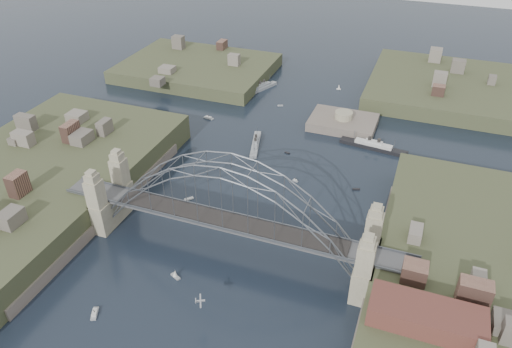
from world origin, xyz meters
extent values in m
plane|color=black|center=(0.00, 0.00, 0.00)|extent=(500.00, 500.00, 0.00)
cube|color=#48494B|center=(0.00, 0.00, 8.00)|extent=(84.00, 6.00, 0.70)
cube|color=#50555C|center=(0.00, -3.00, 8.55)|extent=(84.00, 0.25, 0.50)
cube|color=#50555C|center=(0.00, 3.00, 8.55)|extent=(84.00, 0.25, 0.50)
cube|color=black|center=(0.00, 0.00, 8.55)|extent=(55.20, 5.20, 0.35)
cube|color=gray|center=(-31.50, -5.00, 8.85)|extent=(3.40, 3.40, 17.70)
cube|color=gray|center=(-31.50, 5.00, 8.85)|extent=(3.40, 3.40, 17.70)
cube|color=gray|center=(31.50, -5.00, 8.85)|extent=(3.40, 3.40, 17.70)
cube|color=gray|center=(31.50, 5.00, 8.85)|extent=(3.40, 3.40, 17.70)
cube|color=gray|center=(-31.50, 0.00, 4.00)|extent=(4.08, 13.80, 8.00)
cube|color=gray|center=(31.50, 0.00, 4.00)|extent=(4.08, 13.80, 8.00)
cube|color=#393E24|center=(-58.00, 0.00, 2.00)|extent=(50.00, 90.00, 12.00)
cube|color=#5F544B|center=(-35.50, 0.00, 1.00)|extent=(6.00, 70.00, 4.00)
cube|color=#393E24|center=(58.00, 0.00, 2.00)|extent=(50.00, 90.00, 12.00)
cube|color=#5F544B|center=(35.50, 0.00, 1.00)|extent=(6.00, 70.00, 4.00)
cube|color=#393E24|center=(-55.00, 95.00, 0.50)|extent=(60.00, 45.00, 9.00)
cube|color=#393E24|center=(50.00, 110.00, 0.75)|extent=(70.00, 55.00, 9.50)
cube|color=#5F544B|center=(12.00, 70.00, -0.50)|extent=(22.00, 16.00, 7.00)
cylinder|color=gray|center=(12.00, 70.00, 4.20)|extent=(6.00, 6.00, 2.40)
cube|color=#592D26|center=(44.00, -14.00, 10.00)|extent=(20.00, 8.00, 4.00)
cube|color=gray|center=(-11.07, 47.22, 0.35)|extent=(6.09, 15.85, 1.41)
cube|color=gray|center=(-11.07, 47.22, 1.41)|extent=(3.76, 8.83, 1.06)
cube|color=gray|center=(-11.07, 47.22, 2.20)|extent=(2.14, 4.12, 0.70)
cylinder|color=black|center=(-10.78, 46.15, 2.82)|extent=(0.76, 0.76, 1.41)
cylinder|color=black|center=(-11.35, 48.29, 2.82)|extent=(0.76, 0.76, 1.41)
cylinder|color=#50555C|center=(-9.85, 42.62, 2.64)|extent=(0.14, 0.14, 3.52)
cylinder|color=#50555C|center=(-12.28, 51.81, 2.64)|extent=(0.14, 0.14, 3.52)
cube|color=gray|center=(-24.07, 89.23, 0.38)|extent=(7.77, 14.77, 1.51)
cube|color=gray|center=(-24.07, 89.23, 1.51)|extent=(4.66, 8.29, 1.14)
cube|color=gray|center=(-24.07, 89.23, 2.37)|extent=(2.52, 3.93, 0.76)
cylinder|color=black|center=(-24.48, 88.25, 3.03)|extent=(0.75, 0.75, 1.51)
cylinder|color=black|center=(-23.66, 90.20, 3.03)|extent=(0.75, 0.75, 1.51)
cylinder|color=#50555C|center=(-25.82, 85.04, 2.84)|extent=(0.15, 0.15, 3.79)
cylinder|color=#50555C|center=(-22.32, 93.42, 2.84)|extent=(0.15, 0.15, 3.79)
cube|color=black|center=(24.12, 58.67, 0.39)|extent=(21.42, 5.46, 1.54)
cube|color=silver|center=(24.12, 58.67, 1.54)|extent=(11.85, 3.58, 1.16)
cube|color=silver|center=(24.12, 58.67, 2.41)|extent=(5.46, 2.23, 0.77)
cylinder|color=black|center=(22.64, 58.85, 3.09)|extent=(1.04, 1.04, 1.54)
cylinder|color=black|center=(25.59, 58.49, 3.09)|extent=(1.04, 1.04, 1.54)
cylinder|color=#50555C|center=(17.80, 59.45, 2.89)|extent=(0.15, 0.15, 3.86)
cylinder|color=#50555C|center=(30.44, 57.90, 2.89)|extent=(0.15, 0.15, 3.86)
cube|color=#A3A6AB|center=(3.32, -21.48, 5.90)|extent=(1.74, 1.10, 0.31)
cube|color=#A3A6AB|center=(3.32, -21.48, 5.95)|extent=(1.89, 3.32, 0.07)
cube|color=#A3A6AB|center=(2.52, -21.89, 6.06)|extent=(0.66, 1.08, 0.39)
cube|color=silver|center=(-17.85, 14.21, 0.15)|extent=(2.32, 2.42, 0.45)
cube|color=silver|center=(6.49, 32.41, 0.15)|extent=(1.72, 1.05, 0.45)
cube|color=silver|center=(6.49, 32.41, 0.55)|extent=(1.07, 0.76, 0.40)
cylinder|color=black|center=(6.49, 32.41, 1.00)|extent=(0.16, 0.16, 0.70)
cube|color=silver|center=(-7.47, -12.58, 0.15)|extent=(2.70, 1.88, 0.45)
cylinder|color=#50555C|center=(-7.47, -12.58, 1.20)|extent=(0.08, 0.08, 2.20)
cone|color=silver|center=(-7.47, -12.58, 1.20)|extent=(1.55, 1.44, 1.92)
cube|color=silver|center=(23.41, 34.47, 0.15)|extent=(2.03, 1.22, 0.45)
cube|color=silver|center=(-33.13, 59.24, 0.15)|extent=(3.90, 1.93, 0.45)
cube|color=silver|center=(-33.13, 59.24, 0.55)|extent=(2.40, 1.46, 0.40)
cylinder|color=black|center=(-33.13, 59.24, 1.00)|extent=(0.16, 0.16, 0.70)
cube|color=silver|center=(-0.31, 46.41, 0.15)|extent=(1.81, 1.05, 0.45)
cube|color=silver|center=(-12.78, 77.60, 0.15)|extent=(2.06, 1.40, 0.45)
cube|color=silver|center=(33.11, 17.87, 0.15)|extent=(1.78, 2.83, 0.45)
cylinder|color=#50555C|center=(33.11, 17.87, 1.20)|extent=(0.08, 0.08, 2.20)
cone|color=silver|center=(33.11, 17.87, 1.20)|extent=(1.37, 1.51, 1.92)
cube|color=silver|center=(-17.82, -27.50, 0.15)|extent=(2.38, 3.49, 0.45)
cube|color=silver|center=(-17.82, -27.50, 0.55)|extent=(1.68, 2.21, 0.40)
cylinder|color=black|center=(-17.82, -27.50, 1.00)|extent=(0.16, 0.16, 0.70)
cube|color=silver|center=(4.08, 99.72, 0.15)|extent=(1.67, 0.67, 0.45)
cylinder|color=#50555C|center=(4.08, 99.72, 1.20)|extent=(0.08, 0.08, 2.20)
cone|color=silver|center=(4.08, 99.72, 1.20)|extent=(1.32, 1.10, 1.92)
camera|label=1|loc=(36.18, -78.76, 78.41)|focal=34.40mm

